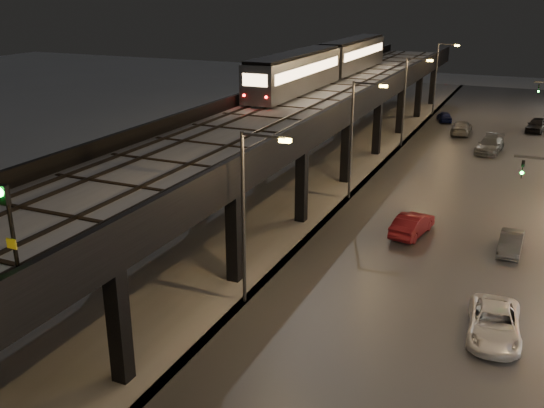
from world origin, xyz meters
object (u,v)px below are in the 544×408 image
(car_far_white, at_px, (444,117))
(car_onc_silver, at_px, (511,243))
(car_near_white, at_px, (412,225))
(car_onc_dark, at_px, (494,324))
(car_onc_white, at_px, (490,145))
(car_onc_red, at_px, (537,125))
(car_mid_dark, at_px, (461,128))
(rail_signal, at_px, (7,215))
(subway_train, at_px, (328,62))

(car_far_white, distance_m, car_onc_silver, 39.44)
(car_near_white, xyz_separation_m, car_onc_dark, (6.04, -10.86, -0.04))
(car_onc_white, xyz_separation_m, car_onc_red, (3.94, 11.88, 0.02))
(car_mid_dark, distance_m, car_onc_red, 8.95)
(car_mid_dark, relative_size, car_onc_silver, 1.33)
(car_far_white, bearing_deg, car_onc_dark, 83.23)
(rail_signal, height_order, car_onc_white, rail_signal)
(rail_signal, distance_m, car_mid_dark, 57.80)
(subway_train, bearing_deg, car_near_white, -58.21)
(car_far_white, distance_m, car_onc_white, 14.83)
(subway_train, relative_size, car_far_white, 9.55)
(subway_train, relative_size, rail_signal, 10.47)
(car_near_white, height_order, car_far_white, car_near_white)
(car_onc_silver, distance_m, car_onc_white, 25.06)
(car_mid_dark, height_order, car_onc_red, car_onc_red)
(subway_train, height_order, car_onc_red, subway_train)
(rail_signal, relative_size, car_far_white, 0.91)
(rail_signal, bearing_deg, car_onc_dark, 46.86)
(car_mid_dark, relative_size, car_onc_dark, 1.00)
(car_onc_dark, xyz_separation_m, car_onc_red, (0.43, 47.24, 0.08))
(car_mid_dark, bearing_deg, car_far_white, -67.00)
(car_far_white, bearing_deg, car_onc_silver, 86.38)
(car_far_white, relative_size, car_onc_silver, 0.96)
(subway_train, height_order, car_far_white, subway_train)
(subway_train, bearing_deg, car_onc_dark, -59.09)
(subway_train, bearing_deg, car_onc_white, 7.71)
(car_far_white, relative_size, car_onc_dark, 0.72)
(subway_train, height_order, car_near_white, subway_train)
(car_near_white, distance_m, car_mid_dark, 31.67)
(car_near_white, xyz_separation_m, car_onc_red, (6.47, 36.37, 0.04))
(car_near_white, xyz_separation_m, car_onc_silver, (6.09, -0.31, -0.12))
(car_onc_dark, xyz_separation_m, car_onc_white, (-3.51, 35.36, 0.06))
(car_mid_dark, bearing_deg, car_onc_dark, 97.96)
(subway_train, height_order, car_onc_dark, subway_train)
(car_onc_silver, bearing_deg, rail_signal, -117.37)
(subway_train, height_order, car_mid_dark, subway_train)
(car_near_white, distance_m, car_far_white, 38.04)
(car_onc_dark, relative_size, car_onc_white, 0.96)
(subway_train, relative_size, car_mid_dark, 6.93)
(car_onc_silver, distance_m, car_onc_dark, 10.55)
(rail_signal, bearing_deg, car_far_white, 86.86)
(car_onc_silver, bearing_deg, car_mid_dark, 103.80)
(car_far_white, relative_size, car_onc_white, 0.69)
(car_near_white, bearing_deg, car_mid_dark, -78.49)
(car_near_white, xyz_separation_m, car_onc_white, (2.53, 24.49, 0.02))
(car_onc_dark, bearing_deg, car_mid_dark, 94.78)
(car_mid_dark, height_order, car_onc_white, car_onc_white)
(car_onc_white, bearing_deg, car_mid_dark, 123.82)
(car_near_white, height_order, car_onc_silver, car_near_white)
(car_onc_white, bearing_deg, car_far_white, 122.70)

